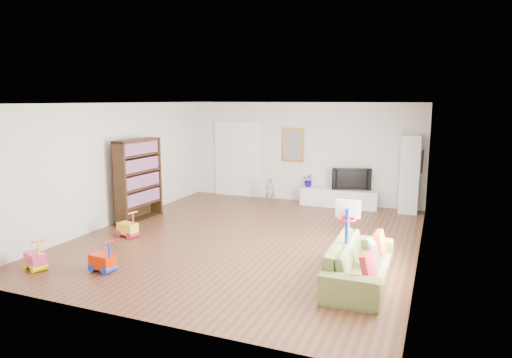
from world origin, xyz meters
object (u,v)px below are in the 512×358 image
at_px(media_console, 339,198).
at_px(basketball_hoop, 346,243).
at_px(bookshelf, 138,181).
at_px(sofa, 360,262).

distance_m(media_console, basketball_hoop, 5.19).
bearing_deg(media_console, bookshelf, -141.32).
relative_size(bookshelf, sofa, 0.89).
xyz_separation_m(media_console, basketball_hoop, (1.15, -5.05, 0.40)).
height_order(media_console, basketball_hoop, basketball_hoop).
bearing_deg(bookshelf, sofa, -15.08).
bearing_deg(basketball_hoop, bookshelf, 153.58).
distance_m(bookshelf, sofa, 5.62).
distance_m(media_console, bookshelf, 5.13).
xyz_separation_m(bookshelf, basketball_hoop, (5.12, -1.88, -0.31)).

